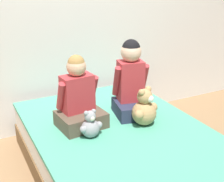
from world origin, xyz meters
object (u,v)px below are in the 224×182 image
bed (122,154)px  teddy_bear_held_by_left_child (90,126)px  child_on_left (79,99)px  teddy_bear_held_by_right_child (144,109)px  child_on_right (131,82)px

bed → teddy_bear_held_by_left_child: 0.40m
child_on_left → teddy_bear_held_by_right_child: child_on_left is taller
child_on_right → teddy_bear_held_by_right_child: size_ratio=2.06×
child_on_right → teddy_bear_held_by_right_child: 0.28m
bed → child_on_right: child_on_right is taller
bed → teddy_bear_held_by_left_child: size_ratio=8.72×
bed → teddy_bear_held_by_right_child: bearing=5.8°
child_on_left → teddy_bear_held_by_right_child: bearing=-31.3°
child_on_left → teddy_bear_held_by_left_child: child_on_left is taller
child_on_left → bed: bearing=-49.7°
child_on_right → teddy_bear_held_by_left_child: bearing=-143.1°
child_on_right → teddy_bear_held_by_left_child: size_ratio=2.96×
bed → child_on_left: size_ratio=3.32×
teddy_bear_held_by_left_child → teddy_bear_held_by_right_child: 0.48m
bed → child_on_left: (-0.26, 0.25, 0.44)m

